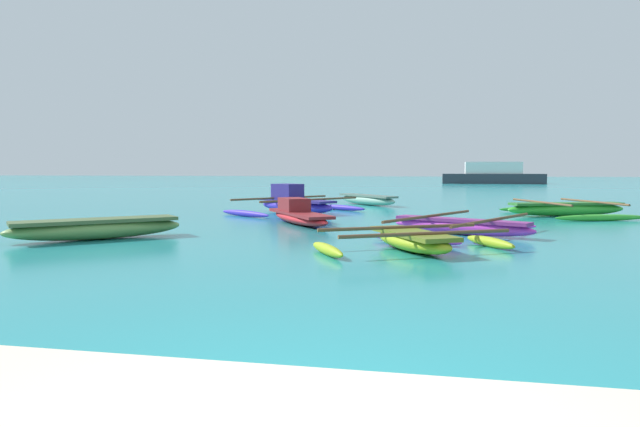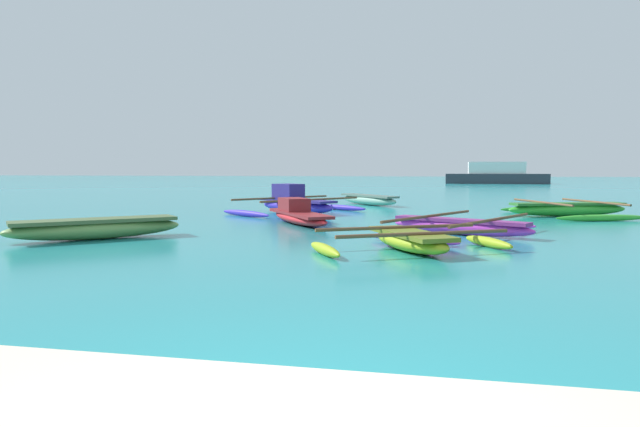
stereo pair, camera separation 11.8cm
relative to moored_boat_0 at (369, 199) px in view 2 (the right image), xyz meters
The scene contains 8 objects.
moored_boat_0 is the anchor object (origin of this frame).
moored_boat_1 8.86m from the moored_boat_0, 96.07° to the right, with size 2.75×3.71×0.71m.
moored_boat_2 13.98m from the moored_boat_0, 108.59° to the right, with size 3.30×3.17×0.46m.
moored_boat_3 11.30m from the moored_boat_0, 72.08° to the right, with size 3.96×4.92×0.44m.
moored_boat_4 8.43m from the moored_boat_0, 32.11° to the right, with size 4.10×4.67×0.50m.
moored_boat_5 13.88m from the moored_boat_0, 79.77° to the right, with size 3.93×3.16×0.43m.
moored_boat_6 5.39m from the moored_boat_0, 111.85° to the right, with size 4.81×5.21×1.02m.
distant_ferry 39.65m from the moored_boat_0, 77.03° to the left, with size 10.51×2.31×2.31m.
Camera 2 is at (0.88, -2.91, 1.55)m, focal length 32.00 mm.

